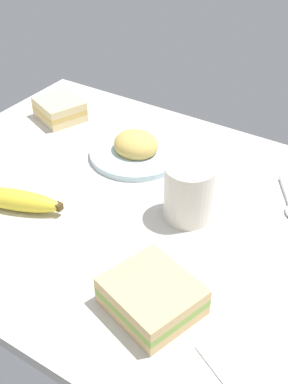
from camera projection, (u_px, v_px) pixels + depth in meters
The scene contains 7 objects.
tabletop at pixel (144, 211), 82.72cm from camera, with size 90.00×64.00×2.00cm, color beige.
plate_of_food at pixel (136, 149), 93.67cm from camera, with size 17.99×17.99×5.24cm.
coffee_mug_black at pixel (189, 191), 77.26cm from camera, with size 8.41×10.16×9.60cm.
sandwich_main at pixel (152, 296), 63.66cm from camera, with size 14.00×13.25×4.40cm.
sandwich_side at pixel (60, 109), 105.24cm from camera, with size 11.92×11.38×4.40cm.
banana at pixel (15, 200), 80.58cm from camera, with size 16.60×8.75×3.63cm.
paper_napkin at pixel (279, 366), 57.77cm from camera, with size 14.43×14.43×0.30cm, color white.
Camera 1 is at (34.51, -53.82, 53.59)cm, focal length 45.51 mm.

